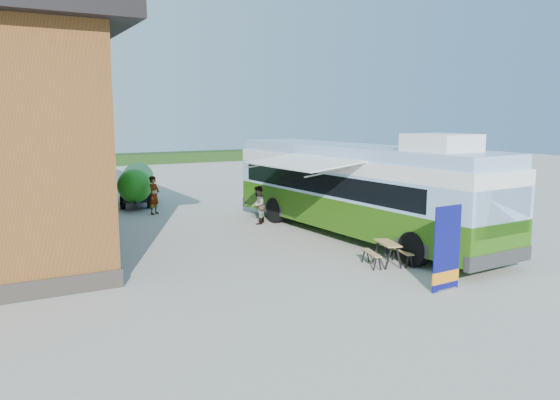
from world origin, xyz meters
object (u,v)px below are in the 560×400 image
bus (356,186)px  slurry_tanker (137,182)px  banner (447,256)px  picnic_table (387,248)px  person_b (258,205)px  person_a (154,195)px

bus → slurry_tanker: 12.74m
banner → slurry_tanker: size_ratio=0.42×
banner → picnic_table: 2.72m
person_b → slurry_tanker: slurry_tanker is taller
picnic_table → slurry_tanker: (-3.81, 15.34, 0.65)m
bus → picnic_table: bearing=-116.4°
picnic_table → bus: bearing=82.9°
person_a → slurry_tanker: (-0.03, 3.07, 0.29)m
bus → person_a: bus is taller
bus → banner: bearing=-109.5°
bus → person_a: (-5.46, 8.40, -1.02)m
person_b → banner: bearing=41.5°
bus → banner: 6.90m
banner → slurry_tanker: bearing=98.1°
person_a → banner: bearing=-118.1°
bus → person_a: bearing=120.0°
person_b → picnic_table: bearing=44.0°
bus → slurry_tanker: size_ratio=2.44×
banner → person_a: size_ratio=1.27×
slurry_tanker → banner: bearing=-61.7°
banner → picnic_table: size_ratio=1.48×
banner → person_b: 10.49m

